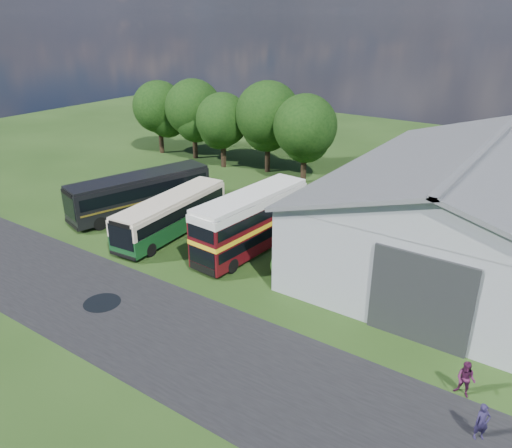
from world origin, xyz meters
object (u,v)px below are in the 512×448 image
Objects in this scene: storage_shed at (479,201)px; bus_green_single at (172,214)px; visitor_a at (482,422)px; bus_maroon_double at (251,222)px; bus_dark_single at (140,193)px; visitor_b at (466,380)px.

storage_shed is 2.22× the size of bus_green_single.
bus_maroon_double is at bearing 115.15° from visitor_a.
bus_dark_single is 29.44m from visitor_b.
bus_maroon_double is 6.11× the size of visitor_a.
bus_dark_single is at bearing 124.14° from visitor_a.
visitor_b is at bearing -18.45° from bus_maroon_double.
bus_maroon_double reaches higher than visitor_a.
visitor_a is at bearing -2.09° from bus_dark_single.
storage_shed is 26.45m from bus_dark_single.
bus_green_single is 6.26× the size of visitor_b.
bus_maroon_double is at bearing 165.42° from visitor_b.
storage_shed is 17.91m from visitor_a.
bus_dark_single is (-12.00, 0.67, -0.38)m from bus_maroon_double.
bus_dark_single reaches higher than visitor_b.
storage_shed is at bearing 109.95° from visitor_b.
bus_maroon_double is at bearing -148.81° from storage_shed.
bus_green_single is 23.90m from visitor_b.
bus_green_single is (-20.02, -9.14, -2.55)m from storage_shed.
bus_green_single is 5.56m from bus_dark_single.
bus_maroon_double is 12.03m from bus_dark_single.
visitor_b is (16.46, -6.82, -1.29)m from bus_maroon_double.
storage_shed reaches higher than bus_green_single.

